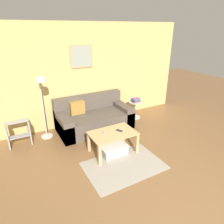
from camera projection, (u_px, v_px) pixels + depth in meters
name	position (u px, v px, depth m)	size (l,w,h in m)	color
ground_plane	(195.00, 221.00, 2.70)	(16.00, 16.00, 0.00)	brown
wall_back	(87.00, 75.00, 5.13)	(5.60, 0.09, 2.55)	#D6B76B
area_rug	(124.00, 165.00, 3.78)	(1.46, 0.98, 0.01)	#A39989
couch	(94.00, 118.00, 5.09)	(1.84, 0.94, 0.82)	brown
coffee_table	(113.00, 136.00, 4.07)	(0.93, 0.60, 0.45)	tan
storage_bin	(113.00, 148.00, 4.13)	(0.54, 0.45, 0.20)	#9EA3A8
floor_lamp	(43.00, 99.00, 4.28)	(0.27, 0.48, 1.49)	silver
side_table	(135.00, 108.00, 5.68)	(0.39, 0.39, 0.49)	silver
book_stack	(136.00, 100.00, 5.57)	(0.25, 0.19, 0.10)	#B73333
remote_control	(104.00, 132.00, 4.04)	(0.04, 0.15, 0.02)	#99999E
cell_phone	(119.00, 130.00, 4.11)	(0.07, 0.14, 0.01)	#1E2338
step_stool	(18.00, 133.00, 4.38)	(0.47, 0.34, 0.53)	#99999E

